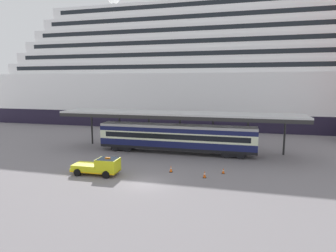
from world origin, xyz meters
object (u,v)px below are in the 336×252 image
at_px(traffic_cone_near, 171,169).
at_px(traffic_cone_mid, 223,171).
at_px(train_carriage, 176,137).
at_px(service_truck, 100,166).
at_px(traffic_cone_far, 205,174).
at_px(cruise_ship, 258,72).

bearing_deg(traffic_cone_near, traffic_cone_mid, 9.28).
height_order(train_carriage, traffic_cone_near, train_carriage).
bearing_deg(traffic_cone_near, service_truck, -158.81).
relative_size(train_carriage, traffic_cone_mid, 36.38).
bearing_deg(traffic_cone_mid, train_carriage, 132.45).
xyz_separation_m(service_truck, traffic_cone_far, (11.26, 1.85, -0.62)).
height_order(traffic_cone_near, traffic_cone_far, traffic_cone_near).
xyz_separation_m(train_carriage, traffic_cone_far, (5.40, -9.85, -1.94)).
height_order(cruise_ship, traffic_cone_mid, cruise_ship).
distance_m(traffic_cone_near, traffic_cone_far, 4.06).
bearing_deg(traffic_cone_far, train_carriage, 118.71).
relative_size(traffic_cone_near, traffic_cone_mid, 1.26).
distance_m(cruise_ship, train_carriage, 37.24).
relative_size(traffic_cone_mid, traffic_cone_far, 0.82).
height_order(service_truck, traffic_cone_mid, service_truck).
bearing_deg(train_carriage, traffic_cone_far, -61.29).
xyz_separation_m(traffic_cone_near, traffic_cone_far, (3.94, -0.99, -0.01)).
bearing_deg(service_truck, traffic_cone_far, 9.31).
relative_size(train_carriage, traffic_cone_near, 28.92).
xyz_separation_m(train_carriage, traffic_cone_near, (1.46, -8.86, -1.93)).
distance_m(cruise_ship, traffic_cone_near, 45.49).
relative_size(cruise_ship, traffic_cone_mid, 214.53).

